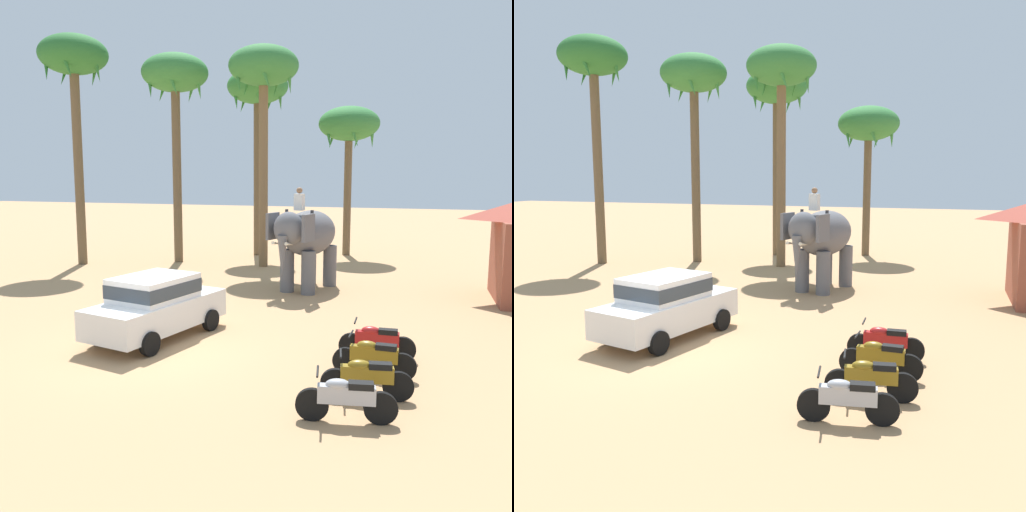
% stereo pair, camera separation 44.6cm
% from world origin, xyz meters
% --- Properties ---
extents(ground_plane, '(120.00, 120.00, 0.00)m').
position_xyz_m(ground_plane, '(0.00, 0.00, 0.00)').
color(ground_plane, tan).
extents(car_sedan_foreground, '(2.54, 4.37, 1.70)m').
position_xyz_m(car_sedan_foreground, '(-0.37, 0.84, 0.93)').
color(car_sedan_foreground, white).
rests_on(car_sedan_foreground, ground).
extents(elephant_with_mahout, '(2.38, 4.02, 3.88)m').
position_xyz_m(elephant_with_mahout, '(2.03, 8.15, 1.99)').
color(elephant_with_mahout, slate).
rests_on(elephant_with_mahout, ground).
extents(motorcycle_nearest_camera, '(1.79, 0.58, 0.94)m').
position_xyz_m(motorcycle_nearest_camera, '(5.28, -2.69, 0.46)').
color(motorcycle_nearest_camera, black).
rests_on(motorcycle_nearest_camera, ground).
extents(motorcycle_second_in_row, '(1.79, 0.57, 0.94)m').
position_xyz_m(motorcycle_second_in_row, '(5.50, -1.56, 0.46)').
color(motorcycle_second_in_row, black).
rests_on(motorcycle_second_in_row, ground).
extents(motorcycle_mid_row, '(1.80, 0.55, 0.94)m').
position_xyz_m(motorcycle_mid_row, '(5.50, -0.30, 0.46)').
color(motorcycle_mid_row, black).
rests_on(motorcycle_mid_row, ground).
extents(motorcycle_fourth_in_row, '(1.80, 0.55, 0.94)m').
position_xyz_m(motorcycle_fourth_in_row, '(5.44, 0.89, 0.46)').
color(motorcycle_fourth_in_row, black).
rests_on(motorcycle_fourth_in_row, ground).
extents(palm_tree_behind_elephant, '(3.20, 3.20, 10.74)m').
position_xyz_m(palm_tree_behind_elephant, '(-9.70, 10.66, 9.38)').
color(palm_tree_behind_elephant, brown).
rests_on(palm_tree_behind_elephant, ground).
extents(palm_tree_near_hut, '(3.20, 3.20, 7.87)m').
position_xyz_m(palm_tree_near_hut, '(2.05, 17.71, 6.75)').
color(palm_tree_near_hut, brown).
rests_on(palm_tree_near_hut, ground).
extents(palm_tree_left_of_road, '(3.20, 3.20, 10.05)m').
position_xyz_m(palm_tree_left_of_road, '(-5.56, 12.76, 8.76)').
color(palm_tree_left_of_road, brown).
rests_on(palm_tree_left_of_road, ground).
extents(palm_tree_far_back, '(3.20, 3.20, 10.11)m').
position_xyz_m(palm_tree_far_back, '(-1.11, 12.72, 8.81)').
color(palm_tree_far_back, brown).
rests_on(palm_tree_far_back, ground).
extents(palm_tree_leaning_seaward, '(3.20, 3.20, 9.78)m').
position_xyz_m(palm_tree_leaning_seaward, '(-2.54, 16.26, 8.52)').
color(palm_tree_leaning_seaward, brown).
rests_on(palm_tree_leaning_seaward, ground).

